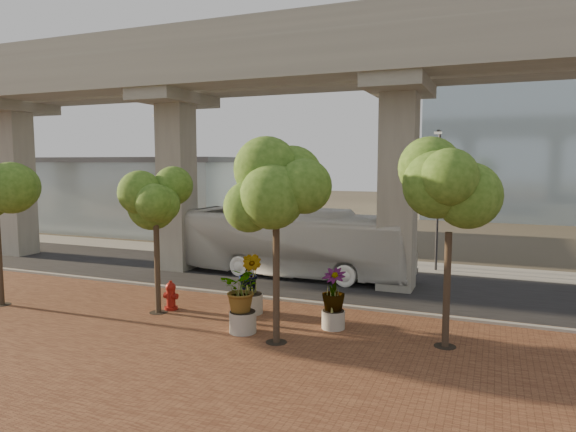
% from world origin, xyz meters
% --- Properties ---
extents(ground, '(160.00, 160.00, 0.00)m').
position_xyz_m(ground, '(0.00, 0.00, 0.00)').
color(ground, '#3D392C').
rests_on(ground, ground).
extents(brick_plaza, '(70.00, 13.00, 0.06)m').
position_xyz_m(brick_plaza, '(0.00, -8.00, 0.03)').
color(brick_plaza, brown).
rests_on(brick_plaza, ground).
extents(asphalt_road, '(90.00, 8.00, 0.04)m').
position_xyz_m(asphalt_road, '(0.00, 2.00, 0.02)').
color(asphalt_road, black).
rests_on(asphalt_road, ground).
extents(curb_strip, '(70.00, 0.25, 0.16)m').
position_xyz_m(curb_strip, '(0.00, -2.00, 0.08)').
color(curb_strip, gray).
rests_on(curb_strip, ground).
extents(far_sidewalk, '(90.00, 3.00, 0.06)m').
position_xyz_m(far_sidewalk, '(0.00, 7.50, 0.03)').
color(far_sidewalk, gray).
rests_on(far_sidewalk, ground).
extents(transit_viaduct, '(72.00, 5.60, 12.40)m').
position_xyz_m(transit_viaduct, '(0.00, 2.00, 7.29)').
color(transit_viaduct, gray).
rests_on(transit_viaduct, ground).
extents(station_pavilion, '(23.00, 13.00, 6.30)m').
position_xyz_m(station_pavilion, '(-20.00, 16.00, 3.22)').
color(station_pavilion, silver).
rests_on(station_pavilion, ground).
extents(transit_bus, '(12.53, 3.29, 3.47)m').
position_xyz_m(transit_bus, '(0.47, 2.79, 1.73)').
color(transit_bus, white).
rests_on(transit_bus, ground).
extents(fire_hydrant, '(0.58, 0.52, 1.17)m').
position_xyz_m(fire_hydrant, '(-1.70, -4.90, 0.62)').
color(fire_hydrant, maroon).
rests_on(fire_hydrant, ground).
extents(planter_front, '(2.08, 2.08, 2.29)m').
position_xyz_m(planter_front, '(2.22, -6.29, 1.45)').
color(planter_front, '#A7A397').
rests_on(planter_front, ground).
extents(planter_right, '(2.01, 2.01, 2.15)m').
position_xyz_m(planter_right, '(5.00, -4.71, 1.36)').
color(planter_right, '#A49E94').
rests_on(planter_right, ground).
extents(planter_left, '(2.17, 2.17, 2.39)m').
position_xyz_m(planter_left, '(1.46, -4.15, 1.51)').
color(planter_left, '#A6A196').
rests_on(planter_left, ground).
extents(street_tree_near_west, '(3.03, 3.03, 5.95)m').
position_xyz_m(street_tree_near_west, '(-1.92, -5.43, 4.60)').
color(street_tree_near_west, '#463528').
rests_on(street_tree_near_west, ground).
extents(street_tree_near_east, '(3.57, 3.57, 6.43)m').
position_xyz_m(street_tree_near_east, '(3.70, -6.77, 4.84)').
color(street_tree_near_east, '#463528').
rests_on(street_tree_near_east, ground).
extents(street_tree_far_east, '(3.72, 3.72, 6.48)m').
position_xyz_m(street_tree_far_east, '(8.84, -5.09, 4.82)').
color(street_tree_far_east, '#463528').
rests_on(street_tree_far_east, ground).
extents(streetlamp_west, '(0.45, 1.31, 9.07)m').
position_xyz_m(streetlamp_west, '(-10.39, 7.30, 5.29)').
color(streetlamp_west, '#2C2C30').
rests_on(streetlamp_west, ground).
extents(streetlamp_east, '(0.37, 1.09, 7.54)m').
position_xyz_m(streetlamp_east, '(7.29, 6.79, 4.41)').
color(streetlamp_east, '#2E2E33').
rests_on(streetlamp_east, ground).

